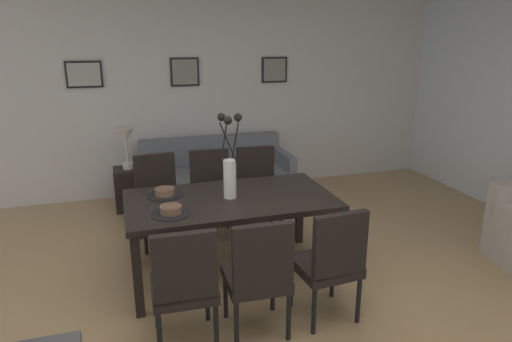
# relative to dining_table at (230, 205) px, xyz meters

# --- Properties ---
(ground_plane) EXTENTS (9.00, 9.00, 0.00)m
(ground_plane) POSITION_rel_dining_table_xyz_m (-0.01, -0.79, -0.67)
(ground_plane) COLOR tan
(back_wall_panel) EXTENTS (9.00, 0.10, 2.60)m
(back_wall_panel) POSITION_rel_dining_table_xyz_m (-0.01, 2.46, 0.63)
(back_wall_panel) COLOR silver
(back_wall_panel) RESTS_ON ground
(dining_table) EXTENTS (1.80, 0.99, 0.74)m
(dining_table) POSITION_rel_dining_table_xyz_m (0.00, 0.00, 0.00)
(dining_table) COLOR black
(dining_table) RESTS_ON ground
(dining_chair_near_left) EXTENTS (0.46, 0.46, 0.92)m
(dining_chair_near_left) POSITION_rel_dining_table_xyz_m (-0.55, -0.90, -0.15)
(dining_chair_near_left) COLOR black
(dining_chair_near_left) RESTS_ON ground
(dining_chair_near_right) EXTENTS (0.47, 0.47, 0.92)m
(dining_chair_near_right) POSITION_rel_dining_table_xyz_m (-0.55, 0.90, -0.15)
(dining_chair_near_right) COLOR black
(dining_chair_near_right) RESTS_ON ground
(dining_chair_far_left) EXTENTS (0.45, 0.45, 0.92)m
(dining_chair_far_left) POSITION_rel_dining_table_xyz_m (-0.03, -0.92, -0.15)
(dining_chair_far_left) COLOR black
(dining_chair_far_left) RESTS_ON ground
(dining_chair_far_right) EXTENTS (0.46, 0.46, 0.92)m
(dining_chair_far_right) POSITION_rel_dining_table_xyz_m (0.02, 0.91, -0.15)
(dining_chair_far_right) COLOR black
(dining_chair_far_right) RESTS_ON ground
(dining_chair_mid_left) EXTENTS (0.47, 0.47, 0.92)m
(dining_chair_mid_left) POSITION_rel_dining_table_xyz_m (0.54, -0.91, -0.15)
(dining_chair_mid_left) COLOR black
(dining_chair_mid_left) RESTS_ON ground
(dining_chair_mid_right) EXTENTS (0.46, 0.46, 0.92)m
(dining_chair_mid_right) POSITION_rel_dining_table_xyz_m (0.53, 0.89, -0.15)
(dining_chair_mid_right) COLOR black
(dining_chair_mid_right) RESTS_ON ground
(centerpiece_vase) EXTENTS (0.21, 0.23, 0.73)m
(centerpiece_vase) POSITION_rel_dining_table_xyz_m (0.00, 0.00, 0.36)
(centerpiece_vase) COLOR white
(centerpiece_vase) RESTS_ON dining_table
(placemat_near_left) EXTENTS (0.32, 0.32, 0.01)m
(placemat_near_left) POSITION_rel_dining_table_xyz_m (-0.54, -0.22, 0.08)
(placemat_near_left) COLOR black
(placemat_near_left) RESTS_ON dining_table
(bowl_near_left) EXTENTS (0.17, 0.17, 0.07)m
(bowl_near_left) POSITION_rel_dining_table_xyz_m (-0.54, -0.22, 0.11)
(bowl_near_left) COLOR brown
(bowl_near_left) RESTS_ON dining_table
(placemat_near_right) EXTENTS (0.32, 0.32, 0.01)m
(placemat_near_right) POSITION_rel_dining_table_xyz_m (-0.54, 0.22, 0.08)
(placemat_near_right) COLOR black
(placemat_near_right) RESTS_ON dining_table
(bowl_near_right) EXTENTS (0.17, 0.17, 0.07)m
(bowl_near_right) POSITION_rel_dining_table_xyz_m (-0.54, 0.22, 0.11)
(bowl_near_right) COLOR brown
(bowl_near_right) RESTS_ON dining_table
(sofa) EXTENTS (1.88, 0.84, 0.80)m
(sofa) POSITION_rel_dining_table_xyz_m (0.28, 1.91, -0.39)
(sofa) COLOR slate
(sofa) RESTS_ON ground
(side_table) EXTENTS (0.36, 0.36, 0.52)m
(side_table) POSITION_rel_dining_table_xyz_m (-0.81, 1.94, -0.41)
(side_table) COLOR black
(side_table) RESTS_ON ground
(table_lamp) EXTENTS (0.22, 0.22, 0.51)m
(table_lamp) POSITION_rel_dining_table_xyz_m (-0.81, 1.94, 0.23)
(table_lamp) COLOR beige
(table_lamp) RESTS_ON side_table
(framed_picture_left) EXTENTS (0.43, 0.03, 0.33)m
(framed_picture_left) POSITION_rel_dining_table_xyz_m (-1.23, 2.39, 0.97)
(framed_picture_left) COLOR black
(framed_picture_center) EXTENTS (0.37, 0.03, 0.37)m
(framed_picture_center) POSITION_rel_dining_table_xyz_m (-0.00, 2.39, 0.97)
(framed_picture_center) COLOR black
(framed_picture_right) EXTENTS (0.36, 0.03, 0.34)m
(framed_picture_right) POSITION_rel_dining_table_xyz_m (1.23, 2.39, 0.97)
(framed_picture_right) COLOR black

